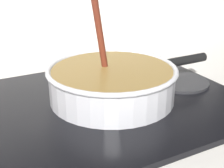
# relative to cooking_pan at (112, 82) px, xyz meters

# --- Properties ---
(ground) EXTENTS (2.40, 1.60, 0.04)m
(ground) POSITION_rel_cooking_pan_xyz_m (-0.12, -0.15, -0.07)
(ground) COLOR beige
(hob_plate) EXTENTS (0.56, 0.48, 0.01)m
(hob_plate) POSITION_rel_cooking_pan_xyz_m (-0.00, -0.00, -0.05)
(hob_plate) COLOR black
(hob_plate) RESTS_ON ground
(burner_ring) EXTENTS (0.18, 0.18, 0.01)m
(burner_ring) POSITION_rel_cooking_pan_xyz_m (-0.00, -0.00, -0.04)
(burner_ring) COLOR #592D0C
(burner_ring) RESTS_ON hob_plate
(spare_burner) EXTENTS (0.14, 0.14, 0.01)m
(spare_burner) POSITION_rel_cooking_pan_xyz_m (0.19, -0.00, -0.04)
(spare_burner) COLOR #262628
(spare_burner) RESTS_ON hob_plate
(cooking_pan) EXTENTS (0.41, 0.29, 0.34)m
(cooking_pan) POSITION_rel_cooking_pan_xyz_m (0.00, 0.00, 0.00)
(cooking_pan) COLOR silver
(cooking_pan) RESTS_ON hob_plate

